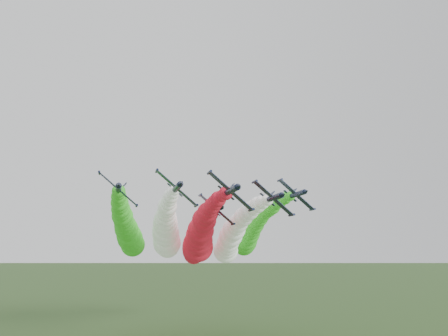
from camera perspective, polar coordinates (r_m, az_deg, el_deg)
The scene contains 6 objects.
jet_lead at distance 130.81m, azimuth -3.10°, elevation -8.95°, with size 14.25×76.29×18.63m.
jet_inner_left at distance 137.66m, azimuth -7.52°, elevation -8.35°, with size 14.05×76.41×18.75m.
jet_inner_right at distance 139.39m, azimuth 1.03°, elevation -9.00°, with size 14.38×76.74×19.08m.
jet_outer_left at distance 144.71m, azimuth -12.46°, elevation -8.03°, with size 14.28×76.64×18.98m.
jet_outer_right at distance 153.72m, azimuth 3.48°, elevation -8.41°, with size 14.23×76.58×18.92m.
jet_trail at distance 154.30m, azimuth -3.74°, elevation -9.65°, with size 13.98×76.34×18.68m.
Camera 1 is at (-22.99, -90.04, 28.37)m, focal length 35.00 mm.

